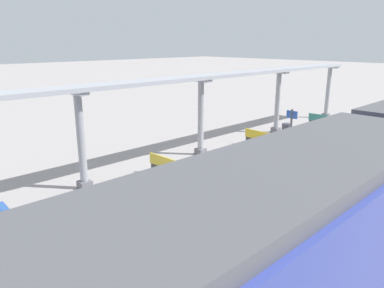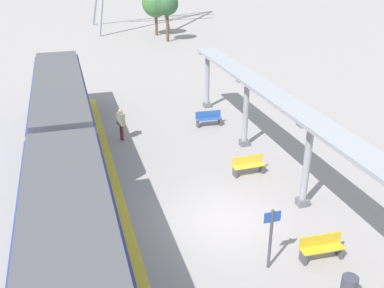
{
  "view_description": "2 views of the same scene",
  "coord_description": "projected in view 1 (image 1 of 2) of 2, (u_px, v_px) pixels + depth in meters",
  "views": [
    {
      "loc": [
        -8.34,
        12.12,
        5.24
      ],
      "look_at": [
        0.04,
        3.98,
        1.97
      ],
      "focal_mm": 34.32,
      "sensor_mm": 36.0,
      "label": 1
    },
    {
      "loc": [
        -5.13,
        -13.31,
        9.63
      ],
      "look_at": [
        -0.45,
        2.56,
        2.14
      ],
      "focal_mm": 41.24,
      "sensor_mm": 36.0,
      "label": 2
    }
  ],
  "objects": [
    {
      "name": "ground_plane",
      "position": [
        261.0,
        172.0,
        15.31
      ],
      "size": [
        176.0,
        176.0,
        0.0
      ],
      "primitive_type": "plane",
      "color": "#A09997"
    },
    {
      "name": "tactile_edge_strip",
      "position": [
        347.0,
        197.0,
        12.78
      ],
      "size": [
        0.55,
        32.27,
        0.01
      ],
      "primitive_type": "cube",
      "color": "yellow",
      "rests_on": "ground"
    },
    {
      "name": "canopy_pillar_nearest",
      "position": [
        328.0,
        92.0,
        25.71
      ],
      "size": [
        1.1,
        0.44,
        3.61
      ],
      "color": "slate",
      "rests_on": "ground"
    },
    {
      "name": "canopy_pillar_second",
      "position": [
        277.0,
        102.0,
        21.47
      ],
      "size": [
        1.1,
        0.44,
        3.61
      ],
      "color": "slate",
      "rests_on": "ground"
    },
    {
      "name": "canopy_pillar_third",
      "position": [
        201.0,
        117.0,
        17.16
      ],
      "size": [
        1.1,
        0.44,
        3.61
      ],
      "color": "slate",
      "rests_on": "ground"
    },
    {
      "name": "canopy_pillar_fourth",
      "position": [
        81.0,
        141.0,
        13.07
      ],
      "size": [
        1.1,
        0.44,
        3.61
      ],
      "color": "slate",
      "rests_on": "ground"
    },
    {
      "name": "canopy_beam",
      "position": [
        204.0,
        77.0,
        16.79
      ],
      "size": [
        1.2,
        25.87,
        0.16
      ],
      "primitive_type": "cube",
      "color": "#A8AAB2",
      "rests_on": "canopy_pillar_nearest"
    },
    {
      "name": "bench_near_end",
      "position": [
        165.0,
        166.0,
        14.72
      ],
      "size": [
        1.51,
        0.48,
        0.86
      ],
      "color": "gold",
      "rests_on": "ground"
    },
    {
      "name": "bench_mid_platform",
      "position": [
        258.0,
        138.0,
        18.89
      ],
      "size": [
        1.52,
        0.51,
        0.86
      ],
      "color": "gold",
      "rests_on": "ground"
    },
    {
      "name": "bench_far_end",
      "position": [
        321.0,
        121.0,
        23.05
      ],
      "size": [
        1.52,
        0.5,
        0.86
      ],
      "color": "#347F74",
      "rests_on": "ground"
    },
    {
      "name": "trash_bin",
      "position": [
        286.0,
        132.0,
        20.0
      ],
      "size": [
        0.48,
        0.48,
        0.96
      ],
      "primitive_type": "cylinder",
      "color": "#414251",
      "rests_on": "ground"
    },
    {
      "name": "platform_info_sign",
      "position": [
        291.0,
        128.0,
        17.31
      ],
      "size": [
        0.56,
        0.1,
        2.2
      ],
      "color": "#4C4C51",
      "rests_on": "ground"
    },
    {
      "name": "passenger_waiting_near_edge",
      "position": [
        115.0,
        254.0,
        7.39
      ],
      "size": [
        0.41,
        0.56,
        1.78
      ],
      "color": "maroon",
      "rests_on": "ground"
    }
  ]
}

